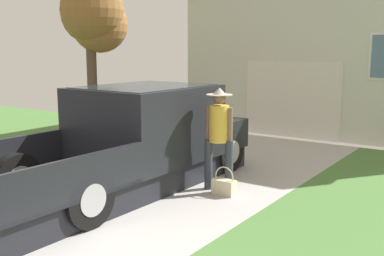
% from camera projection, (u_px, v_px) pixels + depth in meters
% --- Properties ---
extents(pickup_truck, '(2.04, 5.60, 1.72)m').
position_uv_depth(pickup_truck, '(137.00, 141.00, 8.01)').
color(pickup_truck, black).
rests_on(pickup_truck, ground).
extents(person_with_hat, '(0.50, 0.43, 1.73)m').
position_uv_depth(person_with_hat, '(219.00, 130.00, 7.65)').
color(person_with_hat, '#333842').
rests_on(person_with_hat, ground).
extents(handbag, '(0.38, 0.19, 0.47)m').
position_uv_depth(handbag, '(224.00, 186.00, 7.56)').
color(handbag, beige).
rests_on(handbag, ground).
extents(house_with_garage, '(8.57, 6.01, 4.80)m').
position_uv_depth(house_with_garage, '(353.00, 46.00, 14.07)').
color(house_with_garage, beige).
rests_on(house_with_garage, ground).
extents(front_yard_tree, '(2.07, 2.01, 4.19)m').
position_uv_depth(front_yard_tree, '(94.00, 16.00, 12.50)').
color(front_yard_tree, brown).
rests_on(front_yard_tree, ground).
extents(wheeled_trash_bin, '(0.60, 0.72, 1.13)m').
position_uv_depth(wheeled_trash_bin, '(126.00, 110.00, 13.44)').
color(wheeled_trash_bin, navy).
rests_on(wheeled_trash_bin, ground).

